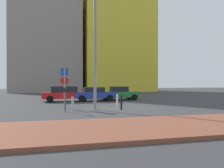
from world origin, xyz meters
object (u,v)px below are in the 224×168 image
Objects in this scene: street_lamp at (95,43)px; traffic_bollard_far at (117,101)px; parked_car_green at (119,93)px; parking_sign_post at (65,83)px; parked_car_blue at (95,94)px; traffic_bollard_mid at (73,104)px; traffic_bollard_near at (121,103)px; parked_car_red at (66,94)px; parking_meter at (65,96)px.

street_lamp reaches higher than traffic_bollard_far.
parking_sign_post is (-5.88, -6.17, 1.10)m from parked_car_green.
parked_car_blue is 4.55× the size of traffic_bollard_mid.
parked_car_green is at bearing 75.27° from traffic_bollard_near.
traffic_bollard_mid is (-1.52, -0.12, -4.10)m from street_lamp.
parking_sign_post is at bearing 140.99° from street_lamp.
parked_car_red is at bearing 119.88° from traffic_bollard_far.
parked_car_red is at bearing 113.66° from traffic_bollard_near.
traffic_bollard_far is at bearing 29.30° from street_lamp.
traffic_bollard_mid is at bearing -110.08° from parked_car_blue.
traffic_bollard_near is at bearing -85.92° from parked_car_blue.
traffic_bollard_mid is (0.50, 0.68, -0.52)m from parking_meter.
parked_car_red is 7.37m from traffic_bollard_mid.
parked_car_red is 7.15m from traffic_bollard_far.
parking_meter is at bearing -124.58° from parked_car_green.
parked_car_blue is 2.81m from parked_car_green.
parking_meter is 0.99m from traffic_bollard_mid.
parked_car_green reaches higher than traffic_bollard_far.
parked_car_blue is 6.19m from traffic_bollard_far.
street_lamp is at bearing 4.67° from traffic_bollard_mid.
street_lamp is at bearing -76.71° from parked_car_red.
parked_car_green is 4.54× the size of traffic_bollard_mid.
parking_meter is at bearing -90.81° from parking_sign_post.
parking_meter is (-5.92, -8.58, 0.24)m from parked_car_green.
traffic_bollard_near is at bearing -95.09° from traffic_bollard_far.
parking_sign_post is at bearing -119.35° from parked_car_blue.
parked_car_green reaches higher than traffic_bollard_mid.
parked_car_red is 8.52m from traffic_bollard_near.
traffic_bollard_near is (3.42, -7.80, -0.29)m from parked_car_red.
parked_car_blue is at bearing 80.86° from street_lamp.
parked_car_blue is at bearing -1.10° from parked_car_red.
parking_meter reaches higher than traffic_bollard_near.
parking_meter is at bearing -154.50° from traffic_bollard_far.
parking_sign_post reaches higher than parking_meter.
traffic_bollard_mid is (-3.22, 0.44, -0.04)m from traffic_bollard_near.
parked_car_red is 3.11× the size of parking_meter.
traffic_bollard_near is (0.55, -7.74, -0.25)m from parked_car_blue.
street_lamp is 4.37m from traffic_bollard_mid.
parked_car_blue reaches higher than traffic_bollard_far.
parked_car_green is 4.17× the size of traffic_bollard_near.
street_lamp reaches higher than traffic_bollard_near.
parked_car_green is 4.18× the size of traffic_bollard_far.
street_lamp reaches higher than traffic_bollard_mid.
traffic_bollard_far is (3.56, -6.20, -0.29)m from parked_car_red.
parking_meter is at bearing -92.18° from parked_car_red.
parked_car_red reaches higher than parked_car_blue.
parked_car_blue is at bearing 68.35° from parking_meter.
parking_sign_post reaches higher than parked_car_red.
parking_sign_post reaches higher than traffic_bollard_near.
parking_sign_post is at bearing 171.60° from traffic_bollard_far.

